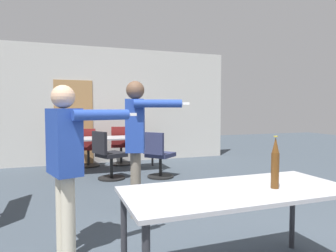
% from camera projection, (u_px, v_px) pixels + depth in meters
% --- Properties ---
extents(back_wall, '(5.89, 0.12, 2.89)m').
position_uv_depth(back_wall, '(117.00, 106.00, 7.65)').
color(back_wall, beige).
rests_on(back_wall, ground_plane).
extents(conference_table_near, '(1.77, 0.78, 0.74)m').
position_uv_depth(conference_table_near, '(238.00, 198.00, 2.31)').
color(conference_table_near, '#A8A8AD').
rests_on(conference_table_near, ground_plane).
extents(conference_table_far, '(2.02, 0.75, 0.74)m').
position_uv_depth(conference_table_far, '(115.00, 140.00, 6.48)').
color(conference_table_far, '#A8A8AD').
rests_on(conference_table_far, ground_plane).
extents(person_far_watching, '(0.82, 0.56, 1.57)m').
position_uv_depth(person_far_watching, '(66.00, 154.00, 2.72)').
color(person_far_watching, beige).
rests_on(person_far_watching, ground_plane).
extents(person_near_casual, '(0.72, 0.72, 1.70)m').
position_uv_depth(person_near_casual, '(137.00, 134.00, 3.76)').
color(person_near_casual, slate).
rests_on(person_near_casual, ground_plane).
extents(office_chair_mid_tucked, '(0.58, 0.63, 0.91)m').
position_uv_depth(office_chair_mid_tucked, '(88.00, 149.00, 6.96)').
color(office_chair_mid_tucked, black).
rests_on(office_chair_mid_tucked, ground_plane).
extents(office_chair_side_rolled, '(0.66, 0.62, 0.93)m').
position_uv_depth(office_chair_side_rolled, '(108.00, 157.00, 5.73)').
color(office_chair_side_rolled, black).
rests_on(office_chair_side_rolled, ground_plane).
extents(office_chair_near_pushed, '(0.54, 0.60, 0.94)m').
position_uv_depth(office_chair_near_pushed, '(121.00, 147.00, 7.21)').
color(office_chair_near_pushed, black).
rests_on(office_chair_near_pushed, ground_plane).
extents(office_chair_far_right, '(0.69, 0.68, 0.91)m').
position_uv_depth(office_chair_far_right, '(158.00, 157.00, 5.85)').
color(office_chair_far_right, black).
rests_on(office_chair_far_right, ground_plane).
extents(beer_bottle, '(0.06, 0.06, 0.41)m').
position_uv_depth(beer_bottle, '(275.00, 164.00, 2.31)').
color(beer_bottle, '#563314').
rests_on(beer_bottle, conference_table_near).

